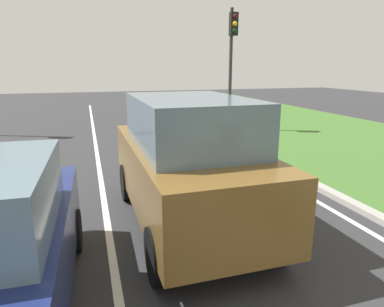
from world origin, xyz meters
TOP-DOWN VIEW (x-y plane):
  - ground_plane at (0.00, 14.00)m, footprint 60.00×60.00m
  - lane_line_center at (-0.70, 14.00)m, footprint 0.12×32.00m
  - lane_line_right_edge at (3.60, 14.00)m, footprint 0.12×32.00m
  - grass_verge_right at (8.50, 14.00)m, footprint 9.00×48.00m
  - curb_right at (4.10, 14.00)m, footprint 0.24×48.00m
  - car_suv_ahead at (0.69, 9.13)m, footprint 2.01×4.52m
  - traffic_light_near_right at (5.03, 17.45)m, footprint 0.32×0.50m

SIDE VIEW (x-z plane):
  - ground_plane at x=0.00m, z-range 0.00..0.00m
  - lane_line_center at x=-0.70m, z-range 0.00..0.01m
  - lane_line_right_edge at x=3.60m, z-range 0.00..0.01m
  - grass_verge_right at x=8.50m, z-range 0.00..0.06m
  - curb_right at x=4.10m, z-range 0.00..0.12m
  - car_suv_ahead at x=0.69m, z-range 0.03..2.31m
  - traffic_light_near_right at x=5.03m, z-range 0.91..6.00m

